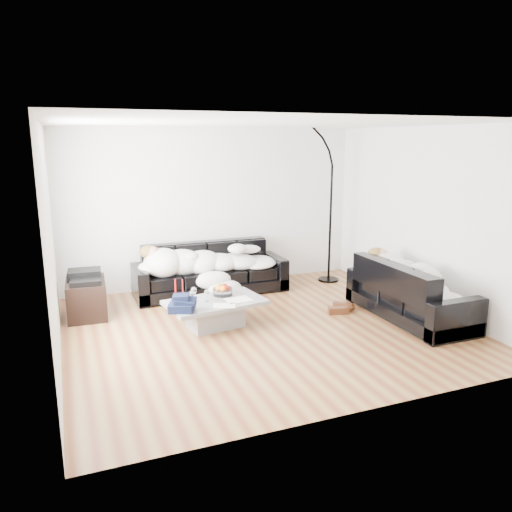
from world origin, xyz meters
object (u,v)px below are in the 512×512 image
object	(u,v)px
sofa_back	(210,269)
sleeper_right	(411,274)
wine_glass_a	(194,294)
shoes	(341,308)
wine_glass_b	(192,297)
floor_lamp	(331,211)
sofa_right	(410,290)
fruit_bowl	(223,289)
candle_left	(175,289)
stereo	(85,276)
sleeper_back	(211,256)
wine_glass_c	(207,296)
av_cabinet	(87,298)
candle_right	(183,289)
coffee_table	(215,314)

from	to	relation	value
sofa_back	sleeper_right	distance (m)	3.08
wine_glass_a	shoes	bearing A→B (deg)	-4.76
wine_glass_b	floor_lamp	bearing A→B (deg)	26.87
sofa_right	sofa_back	bearing A→B (deg)	46.60
wine_glass_b	sofa_back	bearing A→B (deg)	65.19
sleeper_right	fruit_bowl	xyz separation A→B (m)	(-2.44, 0.81, -0.18)
candle_left	stereo	world-z (taller)	stereo
sleeper_back	candle_left	world-z (taller)	sleeper_back
wine_glass_c	av_cabinet	size ratio (longest dim) A/B	0.22
stereo	wine_glass_a	bearing A→B (deg)	-32.71
candle_right	stereo	distance (m)	1.43
shoes	wine_glass_b	bearing A→B (deg)	-154.16
sofa_back	candle_left	size ratio (longest dim) A/B	8.99
wine_glass_a	shoes	xyz separation A→B (m)	(2.11, -0.18, -0.40)
wine_glass_a	candle_right	bearing A→B (deg)	120.30
sofa_right	floor_lamp	size ratio (longest dim) A/B	0.79
wine_glass_a	floor_lamp	bearing A→B (deg)	25.59
wine_glass_a	stereo	distance (m)	1.61
wine_glass_a	floor_lamp	size ratio (longest dim) A/B	0.08
sofa_right	sleeper_back	size ratio (longest dim) A/B	0.95
sofa_back	wine_glass_c	distance (m)	1.57
sleeper_right	wine_glass_a	xyz separation A→B (m)	(-2.86, 0.72, -0.17)
sofa_back	candle_left	bearing A→B (deg)	-124.54
sofa_right	floor_lamp	bearing A→B (deg)	3.04
wine_glass_c	candle_left	bearing A→B (deg)	140.94
wine_glass_b	stereo	xyz separation A→B (m)	(-1.23, 1.08, 0.13)
candle_left	candle_right	bearing A→B (deg)	-2.71
sleeper_right	stereo	world-z (taller)	sleeper_right
sofa_back	candle_left	xyz separation A→B (m)	(-0.83, -1.21, 0.10)
shoes	floor_lamp	size ratio (longest dim) A/B	0.20
sleeper_right	shoes	distance (m)	1.09
sleeper_right	wine_glass_c	world-z (taller)	sleeper_right
sofa_back	coffee_table	world-z (taller)	sofa_back
shoes	fruit_bowl	bearing A→B (deg)	-161.39
coffee_table	shoes	bearing A→B (deg)	-2.65
sofa_right	wine_glass_b	bearing A→B (deg)	78.09
sofa_right	fruit_bowl	bearing A→B (deg)	71.53
av_cabinet	stereo	size ratio (longest dim) A/B	1.70
sofa_back	coffee_table	size ratio (longest dim) A/B	1.93
shoes	floor_lamp	world-z (taller)	floor_lamp
floor_lamp	wine_glass_a	bearing A→B (deg)	-159.00
sleeper_back	stereo	xyz separation A→B (m)	(-1.92, -0.37, -0.04)
candle_right	sleeper_right	bearing A→B (deg)	-16.82
candle_right	wine_glass_c	bearing A→B (deg)	-47.87
sleeper_right	coffee_table	distance (m)	2.71
wine_glass_b	sleeper_back	bearing A→B (deg)	64.44
sofa_back	wine_glass_c	xyz separation A→B (m)	(-0.49, -1.49, 0.05)
candle_right	av_cabinet	distance (m)	1.44
coffee_table	sofa_right	bearing A→B (deg)	-13.62
candle_left	wine_glass_b	bearing A→B (deg)	-63.66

